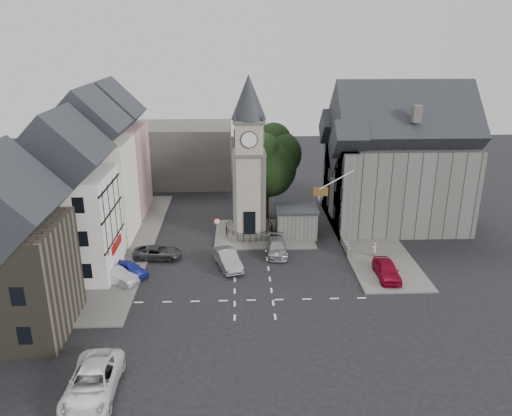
{
  "coord_description": "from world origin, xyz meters",
  "views": [
    {
      "loc": [
        -1.16,
        -40.08,
        19.91
      ],
      "look_at": [
        0.59,
        5.0,
        4.0
      ],
      "focal_mm": 35.0,
      "sensor_mm": 36.0,
      "label": 1
    }
  ],
  "objects_px": {
    "stone_shelter": "(296,222)",
    "car_west_blue": "(130,269)",
    "clock_tower": "(249,159)",
    "pedestrian": "(374,250)",
    "car_east_red": "(387,270)"
  },
  "relations": [
    {
      "from": "clock_tower",
      "to": "car_east_red",
      "type": "xyz_separation_m",
      "value": [
        11.5,
        -10.15,
        -7.37
      ]
    },
    {
      "from": "car_west_blue",
      "to": "pedestrian",
      "type": "bearing_deg",
      "value": -46.16
    },
    {
      "from": "stone_shelter",
      "to": "car_west_blue",
      "type": "distance_m",
      "value": 17.47
    },
    {
      "from": "stone_shelter",
      "to": "car_west_blue",
      "type": "relative_size",
      "value": 1.2
    },
    {
      "from": "car_east_red",
      "to": "pedestrian",
      "type": "bearing_deg",
      "value": 91.49
    },
    {
      "from": "car_west_blue",
      "to": "stone_shelter",
      "type": "bearing_deg",
      "value": -25.02
    },
    {
      "from": "pedestrian",
      "to": "car_east_red",
      "type": "bearing_deg",
      "value": 68.88
    },
    {
      "from": "stone_shelter",
      "to": "clock_tower",
      "type": "bearing_deg",
      "value": 174.16
    },
    {
      "from": "stone_shelter",
      "to": "car_west_blue",
      "type": "xyz_separation_m",
      "value": [
        -15.36,
        -8.26,
        -0.94
      ]
    },
    {
      "from": "pedestrian",
      "to": "car_west_blue",
      "type": "bearing_deg",
      "value": -13.98
    },
    {
      "from": "clock_tower",
      "to": "car_east_red",
      "type": "relative_size",
      "value": 3.67
    },
    {
      "from": "clock_tower",
      "to": "stone_shelter",
      "type": "distance_m",
      "value": 8.15
    },
    {
      "from": "clock_tower",
      "to": "pedestrian",
      "type": "bearing_deg",
      "value": -27.52
    },
    {
      "from": "stone_shelter",
      "to": "pedestrian",
      "type": "height_order",
      "value": "stone_shelter"
    },
    {
      "from": "stone_shelter",
      "to": "pedestrian",
      "type": "distance_m",
      "value": 8.7
    }
  ]
}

